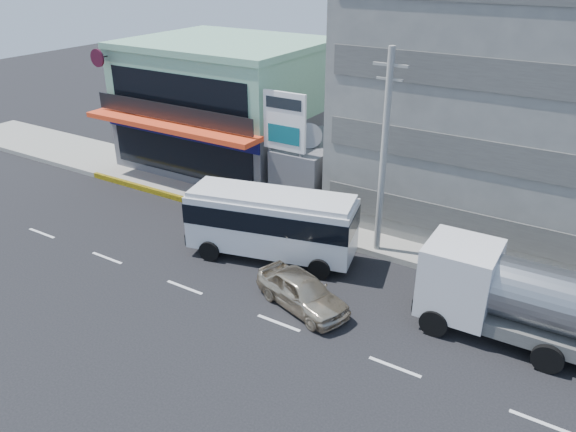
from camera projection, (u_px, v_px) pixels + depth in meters
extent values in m
plane|color=black|center=(185.00, 287.00, 25.05)|extent=(120.00, 120.00, 0.00)
cube|color=gray|center=(375.00, 230.00, 29.88)|extent=(70.00, 5.00, 0.30)
cube|color=#4E4E53|center=(230.00, 136.00, 38.73)|extent=(12.00, 10.00, 4.00)
cube|color=#83BA98|center=(227.00, 77.00, 37.01)|extent=(12.00, 10.00, 4.00)
cube|color=#F2411C|center=(169.00, 126.00, 33.36)|extent=(12.40, 1.80, 0.30)
cube|color=#0A0B4B|center=(178.00, 132.00, 34.18)|extent=(12.00, 0.12, 0.80)
cube|color=black|center=(181.00, 155.00, 34.85)|extent=(11.00, 0.06, 2.60)
cube|color=gray|center=(518.00, 93.00, 28.76)|extent=(16.00, 12.00, 14.00)
cube|color=#4E4E53|center=(317.00, 170.00, 33.49)|extent=(3.00, 6.00, 3.50)
cylinder|color=slate|center=(309.00, 145.00, 31.94)|extent=(1.50, 1.50, 0.15)
cylinder|color=gray|center=(270.00, 155.00, 31.42)|extent=(0.16, 0.16, 6.50)
cylinder|color=gray|center=(300.00, 161.00, 30.46)|extent=(0.16, 0.16, 6.50)
cube|color=white|center=(285.00, 122.00, 30.06)|extent=(2.60, 0.18, 3.20)
cylinder|color=#999993|center=(383.00, 158.00, 25.71)|extent=(0.30, 0.30, 10.00)
cube|color=#999993|center=(391.00, 65.00, 23.90)|extent=(1.60, 0.12, 0.12)
cube|color=#999993|center=(390.00, 79.00, 24.16)|extent=(1.20, 0.10, 0.10)
cube|color=silver|center=(271.00, 223.00, 26.78)|extent=(8.35, 4.36, 2.62)
cube|color=black|center=(271.00, 214.00, 26.56)|extent=(8.42, 4.43, 0.97)
cube|color=silver|center=(271.00, 196.00, 26.17)|extent=(8.07, 4.09, 0.23)
cylinder|color=black|center=(210.00, 251.00, 27.03)|extent=(1.07, 0.56, 1.03)
cylinder|color=black|center=(230.00, 229.00, 29.18)|extent=(1.07, 0.56, 1.03)
cylinder|color=black|center=(319.00, 269.00, 25.51)|extent=(1.07, 0.56, 1.03)
cylinder|color=black|center=(333.00, 244.00, 27.66)|extent=(1.07, 0.56, 1.03)
imported|color=beige|center=(302.00, 291.00, 23.39)|extent=(4.85, 3.14, 1.54)
cube|color=silver|center=(459.00, 278.00, 21.91)|extent=(2.73, 2.73, 2.89)
cube|color=#595956|center=(538.00, 327.00, 20.99)|extent=(8.95, 2.65, 0.56)
cylinder|color=black|center=(434.00, 323.00, 21.77)|extent=(1.12, 0.36, 1.11)
cylinder|color=black|center=(452.00, 291.00, 23.76)|extent=(1.12, 0.36, 1.11)
cylinder|color=black|center=(547.00, 358.00, 19.88)|extent=(1.12, 0.36, 1.11)
cylinder|color=black|center=(557.00, 321.00, 21.87)|extent=(1.12, 0.36, 1.11)
imported|color=#561B0C|center=(204.00, 210.00, 31.52)|extent=(1.71, 0.87, 0.85)
imported|color=#66594C|center=(203.00, 195.00, 31.14)|extent=(0.48, 0.63, 1.57)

